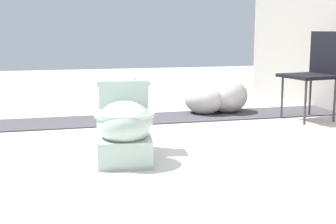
# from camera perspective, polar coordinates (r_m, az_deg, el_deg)

# --- Properties ---
(ground_plane) EXTENTS (14.00, 14.00, 0.00)m
(ground_plane) POSITION_cam_1_polar(r_m,az_deg,el_deg) (3.37, -5.08, -4.69)
(ground_plane) COLOR beige
(gravel_strip) EXTENTS (0.56, 8.00, 0.01)m
(gravel_strip) POSITION_cam_1_polar(r_m,az_deg,el_deg) (4.53, -1.17, -0.74)
(gravel_strip) COLOR #423F44
(gravel_strip) RESTS_ON ground
(toilet) EXTENTS (0.68, 0.46, 0.52)m
(toilet) POSITION_cam_1_polar(r_m,az_deg,el_deg) (3.13, -5.33, -1.69)
(toilet) COLOR #B2C6B7
(toilet) RESTS_ON ground
(folding_chair_left) EXTENTS (0.50, 0.50, 0.83)m
(folding_chair_left) POSITION_cam_1_polar(r_m,az_deg,el_deg) (4.66, 17.81, 5.36)
(folding_chair_left) COLOR black
(folding_chair_left) RESTS_ON ground
(boulder_near) EXTENTS (0.56, 0.54, 0.31)m
(boulder_near) POSITION_cam_1_polar(r_m,az_deg,el_deg) (4.76, 4.41, 1.58)
(boulder_near) COLOR #B7B2AD
(boulder_near) RESTS_ON ground
(boulder_far) EXTENTS (0.61, 0.60, 0.36)m
(boulder_far) POSITION_cam_1_polar(r_m,az_deg,el_deg) (4.87, 7.28, 1.98)
(boulder_far) COLOR #B7B2AD
(boulder_far) RESTS_ON ground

